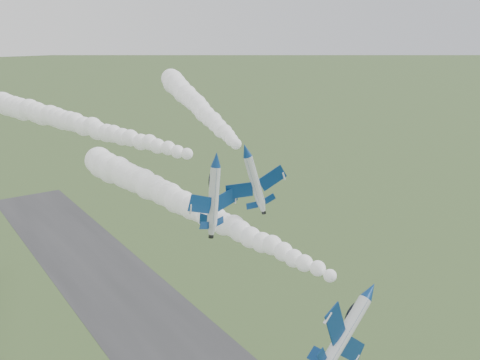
% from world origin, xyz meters
% --- Properties ---
extents(jet_lead, '(7.52, 14.28, 9.51)m').
position_xyz_m(jet_lead, '(5.79, -4.68, 31.42)').
color(jet_lead, silver).
extents(smoke_trail_jet_lead, '(17.89, 68.33, 5.87)m').
position_xyz_m(smoke_trail_jet_lead, '(-0.01, 32.45, 33.30)').
color(smoke_trail_jet_lead, white).
extents(jet_pair_left, '(10.99, 12.84, 3.32)m').
position_xyz_m(jet_pair_left, '(-1.99, 19.13, 44.55)').
color(jet_pair_left, silver).
extents(smoke_trail_jet_pair_left, '(23.00, 60.23, 4.71)m').
position_xyz_m(smoke_trail_jet_pair_left, '(-12.62, 51.74, 46.08)').
color(smoke_trail_jet_pair_left, white).
extents(jet_pair_right, '(9.81, 11.85, 3.77)m').
position_xyz_m(jet_pair_right, '(3.48, 19.51, 45.10)').
color(jet_pair_right, silver).
extents(smoke_trail_jet_pair_right, '(23.94, 62.21, 5.16)m').
position_xyz_m(smoke_trail_jet_pair_right, '(13.68, 52.53, 47.14)').
color(smoke_trail_jet_pair_right, white).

